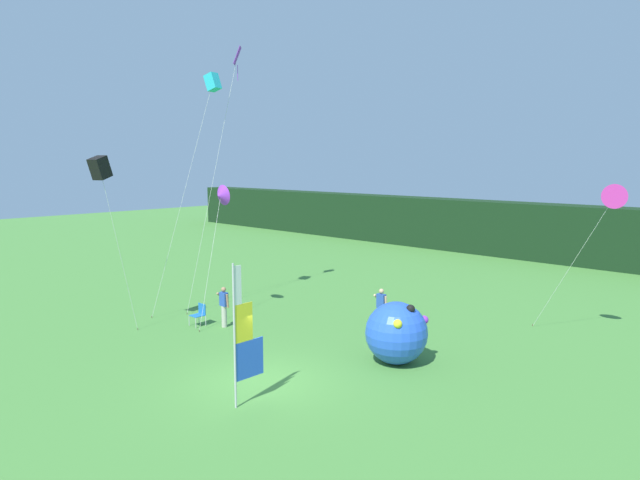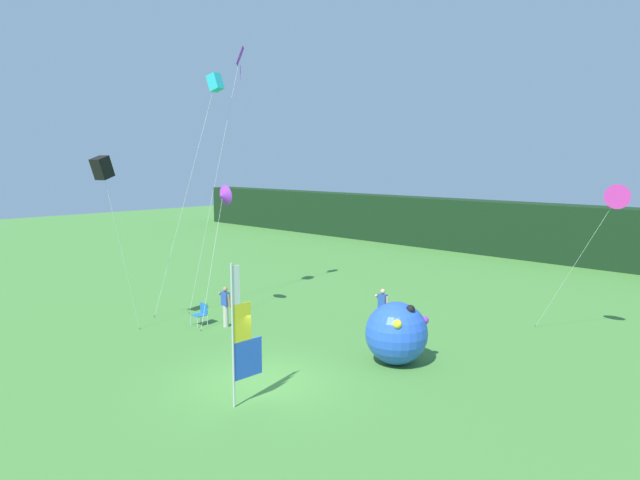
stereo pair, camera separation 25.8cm
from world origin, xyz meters
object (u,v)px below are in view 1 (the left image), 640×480
at_px(banner_flag, 243,337).
at_px(folding_chair, 199,313).
at_px(inflatable_balloon, 396,333).
at_px(kite_black_box_0, 100,168).
at_px(person_mid_field, 381,307).
at_px(kite_magenta_delta_3, 615,196).
at_px(person_near_banner, 224,306).
at_px(kite_purple_delta_2, 221,196).
at_px(kite_cyan_box_4, 212,83).
at_px(kite_purple_diamond_1, 234,75).

bearing_deg(banner_flag, folding_chair, 153.99).
height_order(inflatable_balloon, kite_black_box_0, kite_black_box_0).
distance_m(person_mid_field, kite_magenta_delta_3, 9.59).
relative_size(person_near_banner, inflatable_balloon, 0.80).
distance_m(kite_black_box_0, kite_purple_delta_2, 5.12).
distance_m(person_mid_field, kite_black_box_0, 12.08).
distance_m(folding_chair, kite_black_box_0, 6.92).
bearing_deg(kite_magenta_delta_3, folding_chair, -144.21).
bearing_deg(banner_flag, person_near_banner, 147.15).
relative_size(person_mid_field, kite_cyan_box_4, 0.15).
xyz_separation_m(kite_purple_diamond_1, kite_magenta_delta_3, (14.89, 5.64, -5.19)).
distance_m(person_mid_field, kite_purple_delta_2, 8.25).
bearing_deg(folding_chair, kite_purple_delta_2, 107.96).
distance_m(person_near_banner, inflatable_balloon, 7.71).
height_order(inflatable_balloon, kite_cyan_box_4, kite_cyan_box_4).
relative_size(inflatable_balloon, kite_black_box_0, 0.30).
relative_size(banner_flag, folding_chair, 4.53).
xyz_separation_m(kite_purple_diamond_1, kite_purple_delta_2, (1.53, -2.02, -5.39)).
bearing_deg(folding_chair, inflatable_balloon, 13.04).
xyz_separation_m(kite_black_box_0, kite_magenta_delta_3, (14.09, 12.58, -1.00)).
xyz_separation_m(banner_flag, kite_black_box_0, (-8.66, 0.30, 4.53)).
height_order(person_mid_field, kite_purple_diamond_1, kite_purple_diamond_1).
height_order(inflatable_balloon, kite_purple_diamond_1, kite_purple_diamond_1).
xyz_separation_m(person_near_banner, kite_magenta_delta_3, (11.90, 8.70, 4.57)).
bearing_deg(kite_cyan_box_4, folding_chair, -50.73).
bearing_deg(person_mid_field, banner_flag, -78.34).
height_order(banner_flag, kite_purple_delta_2, kite_purple_delta_2).
bearing_deg(kite_magenta_delta_3, kite_cyan_box_4, -154.77).
bearing_deg(inflatable_balloon, kite_cyan_box_4, 178.12).
height_order(kite_black_box_0, kite_cyan_box_4, kite_cyan_box_4).
height_order(kite_purple_delta_2, kite_magenta_delta_3, kite_magenta_delta_3).
bearing_deg(person_near_banner, kite_purple_diamond_1, 134.27).
xyz_separation_m(inflatable_balloon, kite_purple_delta_2, (-9.04, -0.37, 4.20)).
bearing_deg(folding_chair, kite_cyan_box_4, 129.27).
height_order(person_mid_field, inflatable_balloon, inflatable_balloon).
xyz_separation_m(kite_purple_diamond_1, kite_cyan_box_4, (0.15, -1.31, -0.52)).
bearing_deg(person_near_banner, folding_chair, -149.20).
xyz_separation_m(person_mid_field, kite_black_box_0, (-6.91, -8.18, 5.59)).
distance_m(banner_flag, person_mid_field, 8.72).
bearing_deg(banner_flag, kite_black_box_0, 178.02).
bearing_deg(person_mid_field, kite_black_box_0, -130.21).
relative_size(kite_black_box_0, kite_purple_diamond_1, 0.58).
relative_size(banner_flag, kite_purple_diamond_1, 0.34).
height_order(person_mid_field, kite_black_box_0, kite_black_box_0).
bearing_deg(kite_magenta_delta_3, kite_purple_delta_2, -150.18).
bearing_deg(person_mid_field, folding_chair, -139.36).
height_order(banner_flag, kite_black_box_0, kite_black_box_0).
bearing_deg(person_near_banner, inflatable_balloon, 10.55).
relative_size(banner_flag, person_near_banner, 2.42).
bearing_deg(banner_flag, kite_purple_diamond_1, 142.56).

